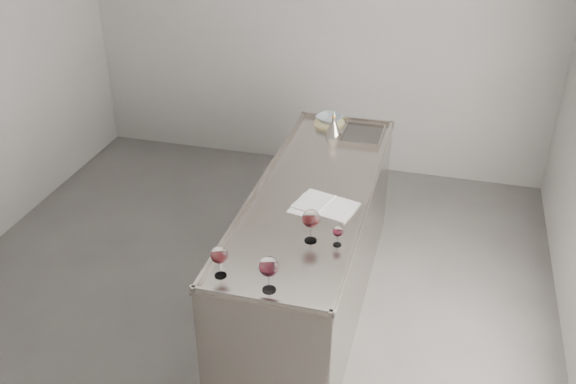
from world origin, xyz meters
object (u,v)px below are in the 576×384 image
(wine_glass_middle, at_px, (269,267))
(wine_glass_right, at_px, (311,219))
(wine_glass_small, at_px, (338,232))
(wine_funnel, at_px, (333,128))
(wine_glass_left, at_px, (219,256))
(counter, at_px, (312,248))
(notebook, at_px, (326,205))
(ceramic_bowl, at_px, (330,119))

(wine_glass_middle, bearing_deg, wine_glass_right, 78.26)
(wine_glass_small, distance_m, wine_funnel, 1.49)
(wine_glass_left, bearing_deg, counter, 75.07)
(wine_glass_right, relative_size, wine_funnel, 1.02)
(wine_glass_small, bearing_deg, counter, 115.21)
(wine_glass_right, distance_m, notebook, 0.43)
(wine_glass_middle, bearing_deg, ceramic_bowl, 93.57)
(notebook, bearing_deg, wine_funnel, 114.49)
(wine_glass_right, height_order, wine_glass_small, wine_glass_right)
(wine_glass_middle, distance_m, ceramic_bowl, 2.17)
(wine_funnel, bearing_deg, counter, -86.84)
(wine_glass_right, bearing_deg, notebook, 89.06)
(wine_glass_left, bearing_deg, wine_funnel, 83.20)
(counter, relative_size, wine_glass_right, 11.61)
(wine_glass_right, xyz_separation_m, ceramic_bowl, (-0.24, 1.66, -0.10))
(wine_glass_middle, xyz_separation_m, wine_glass_small, (0.26, 0.50, -0.06))
(counter, relative_size, wine_glass_left, 12.98)
(wine_glass_middle, bearing_deg, wine_funnel, 91.78)
(counter, relative_size, notebook, 5.56)
(wine_glass_right, bearing_deg, ceramic_bowl, 98.17)
(counter, xyz_separation_m, wine_glass_left, (-0.28, -1.03, 0.60))
(notebook, relative_size, ceramic_bowl, 2.13)
(wine_glass_left, distance_m, notebook, 0.95)
(wine_funnel, bearing_deg, notebook, -80.76)
(wine_glass_left, height_order, ceramic_bowl, wine_glass_left)
(counter, relative_size, wine_funnel, 11.79)
(wine_glass_right, relative_size, ceramic_bowl, 1.02)
(wine_funnel, bearing_deg, wine_glass_small, -77.49)
(counter, bearing_deg, wine_glass_middle, -89.33)
(ceramic_bowl, distance_m, wine_funnel, 0.22)
(wine_glass_middle, relative_size, ceramic_bowl, 1.01)
(wine_glass_left, distance_m, ceramic_bowl, 2.12)
(counter, height_order, wine_funnel, wine_funnel)
(wine_glass_small, relative_size, wine_funnel, 0.62)
(wine_glass_left, bearing_deg, wine_glass_small, 39.16)
(wine_glass_middle, height_order, ceramic_bowl, wine_glass_middle)
(wine_funnel, bearing_deg, wine_glass_left, -96.80)
(wine_glass_left, relative_size, ceramic_bowl, 0.91)
(wine_glass_left, distance_m, wine_funnel, 1.92)
(wine_glass_small, height_order, wine_funnel, wine_funnel)
(wine_glass_small, bearing_deg, notebook, 110.59)
(wine_glass_small, distance_m, ceramic_bowl, 1.71)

